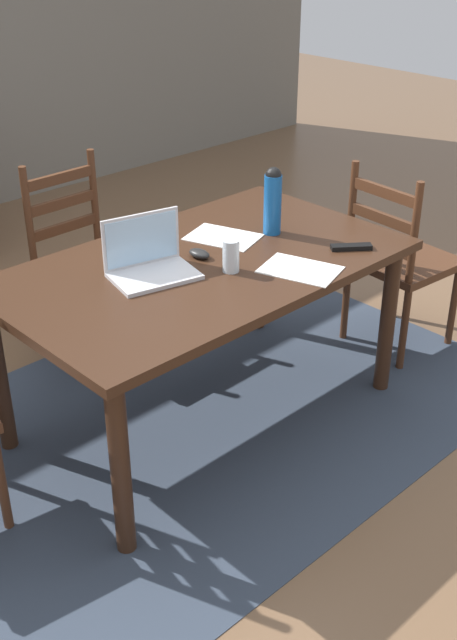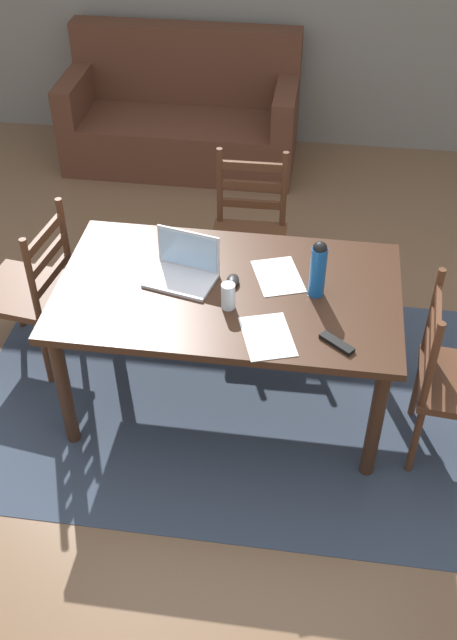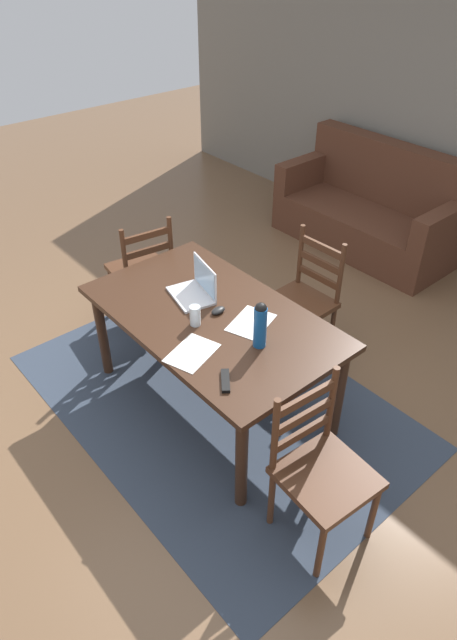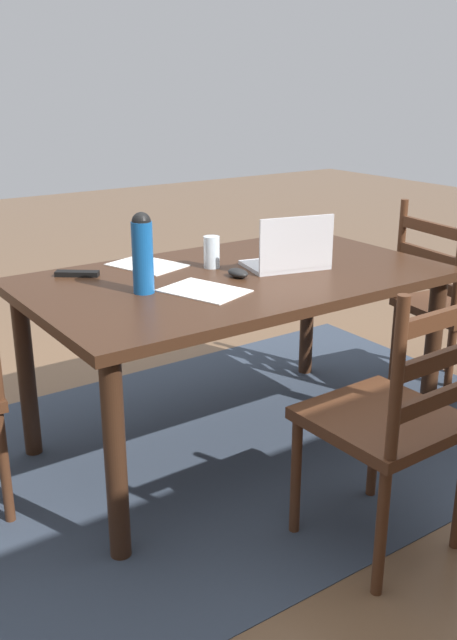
% 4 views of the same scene
% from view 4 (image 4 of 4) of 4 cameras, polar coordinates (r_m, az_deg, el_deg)
% --- Properties ---
extents(ground_plane, '(14.00, 14.00, 0.00)m').
position_cam_4_polar(ground_plane, '(3.05, 0.53, -9.92)').
color(ground_plane, brown).
extents(area_rug, '(2.73, 1.82, 0.01)m').
position_cam_4_polar(area_rug, '(3.04, 0.53, -9.87)').
color(area_rug, '#333D4C').
rests_on(area_rug, ground).
extents(dining_table, '(1.65, 0.97, 0.75)m').
position_cam_4_polar(dining_table, '(2.79, 0.57, 2.05)').
color(dining_table, '#382114').
rests_on(dining_table, ground).
extents(chair_left_far, '(0.50, 0.50, 0.95)m').
position_cam_4_polar(chair_left_far, '(3.47, 17.64, 1.15)').
color(chair_left_far, '#4C2B19').
rests_on(chair_left_far, ground).
extents(chair_far_head, '(0.45, 0.45, 0.95)m').
position_cam_4_polar(chair_far_head, '(2.27, 13.30, -8.05)').
color(chair_far_head, '#4C2B19').
rests_on(chair_far_head, ground).
extents(laptop, '(0.36, 0.29, 0.23)m').
position_cam_4_polar(laptop, '(2.83, 5.03, 5.30)').
color(laptop, silver).
rests_on(laptop, dining_table).
extents(water_bottle, '(0.08, 0.08, 0.29)m').
position_cam_4_polar(water_bottle, '(2.50, -7.06, 5.59)').
color(water_bottle, '#145199').
rests_on(water_bottle, dining_table).
extents(drinking_glass, '(0.07, 0.07, 0.13)m').
position_cam_4_polar(drinking_glass, '(2.85, -1.40, 5.59)').
color(drinking_glass, silver).
rests_on(drinking_glass, dining_table).
extents(computer_mouse, '(0.07, 0.10, 0.03)m').
position_cam_4_polar(computer_mouse, '(2.72, 0.78, 3.88)').
color(computer_mouse, black).
rests_on(computer_mouse, dining_table).
extents(tv_remote, '(0.16, 0.14, 0.02)m').
position_cam_4_polar(tv_remote, '(2.80, -12.30, 3.74)').
color(tv_remote, black).
rests_on(tv_remote, dining_table).
extents(paper_stack_left, '(0.29, 0.35, 0.00)m').
position_cam_4_polar(paper_stack_left, '(2.91, -6.69, 4.50)').
color(paper_stack_left, white).
rests_on(paper_stack_left, dining_table).
extents(paper_stack_right, '(0.30, 0.35, 0.00)m').
position_cam_4_polar(paper_stack_right, '(2.54, -2.01, 2.42)').
color(paper_stack_right, white).
rests_on(paper_stack_right, dining_table).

